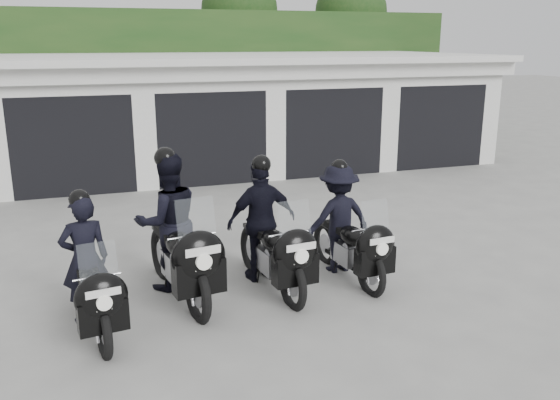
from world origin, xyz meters
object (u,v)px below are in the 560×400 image
object	(u,v)px
police_bike_d	(343,225)
police_bike_b	(173,232)
police_bike_c	(267,230)
police_bike_a	(90,276)

from	to	relation	value
police_bike_d	police_bike_b	bearing A→B (deg)	172.27
police_bike_c	police_bike_b	bearing A→B (deg)	169.45
police_bike_a	police_bike_b	bearing A→B (deg)	26.57
police_bike_a	police_bike_d	distance (m)	3.62
police_bike_a	police_bike_d	xyz separation A→B (m)	(3.56, 0.65, 0.06)
police_bike_b	police_bike_c	bearing A→B (deg)	-13.45
police_bike_b	police_bike_d	distance (m)	2.45
police_bike_b	police_bike_c	size ratio (longest dim) A/B	1.08
police_bike_a	police_bike_d	size ratio (longest dim) A/B	0.98
police_bike_c	police_bike_d	distance (m)	1.17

